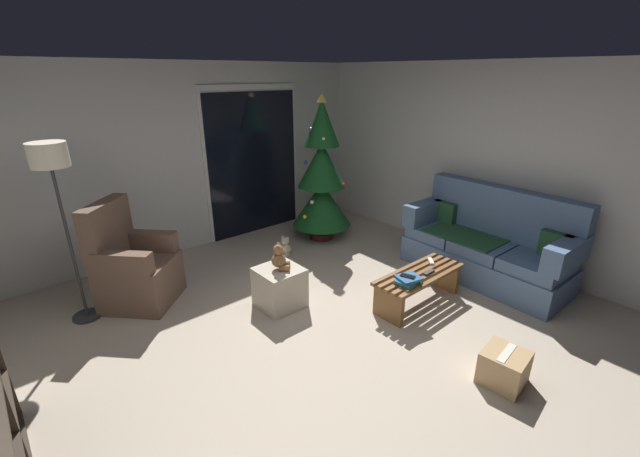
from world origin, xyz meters
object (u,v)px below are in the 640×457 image
christmas_tree (322,178)px  teddy_bear_chestnut (280,258)px  couch (487,245)px  book_stack (408,280)px  remote_white (431,261)px  coffee_table (419,283)px  cell_phone (408,276)px  cardboard_box_taped_mid_floor (504,367)px  teddy_bear_cream_by_tree (285,248)px  remote_graphite (429,272)px  floor_lamp (53,174)px  ottoman (280,287)px  armchair (134,268)px

christmas_tree → teddy_bear_chestnut: bearing=-144.0°
couch → book_stack: 1.45m
remote_white → couch: bearing=29.2°
remote_white → teddy_bear_chestnut: teddy_bear_chestnut is taller
couch → coffee_table: bearing=172.8°
cell_phone → cardboard_box_taped_mid_floor: (-0.18, -1.12, -0.31)m
teddy_bear_chestnut → christmas_tree: bearing=36.0°
coffee_table → teddy_bear_cream_by_tree: 1.96m
remote_graphite → floor_lamp: 3.73m
christmas_tree → cardboard_box_taped_mid_floor: christmas_tree is taller
teddy_bear_chestnut → couch: bearing=-25.0°
remote_graphite → ottoman: ottoman is taller
book_stack → armchair: armchair is taller
remote_white → ottoman: (-1.46, 0.86, -0.16)m
teddy_bear_cream_by_tree → armchair: bearing=176.7°
book_stack → cell_phone: 0.04m
book_stack → christmas_tree: christmas_tree is taller
christmas_tree → ottoman: 2.09m
christmas_tree → floor_lamp: bearing=-179.6°
remote_graphite → cell_phone: 0.36m
book_stack → cardboard_box_taped_mid_floor: (-0.18, -1.11, -0.27)m
remote_graphite → teddy_bear_cream_by_tree: remote_graphite is taller
book_stack → floor_lamp: floor_lamp is taller
christmas_tree → armchair: size_ratio=1.85×
remote_graphite → christmas_tree: (0.38, 2.16, 0.54)m
remote_graphite → cardboard_box_taped_mid_floor: 1.25m
armchair → christmas_tree: bearing=1.1°
book_stack → teddy_bear_cream_by_tree: book_stack is taller
couch → remote_graphite: (-1.09, 0.07, -0.02)m
couch → teddy_bear_chestnut: 2.55m
armchair → ottoman: (1.12, -1.09, -0.18)m
coffee_table → cell_phone: (-0.29, -0.06, 0.20)m
cell_phone → armchair: bearing=115.7°
armchair → floor_lamp: (-0.51, 0.03, 1.10)m
remote_graphite → coffee_table: bearing=38.8°
floor_lamp → teddy_bear_chestnut: bearing=-34.6°
armchair → teddy_bear_chestnut: bearing=-44.3°
ottoman → christmas_tree: bearing=35.7°
ottoman → teddy_bear_chestnut: (0.01, -0.01, 0.34)m
remote_graphite → teddy_bear_cream_by_tree: 2.05m
christmas_tree → teddy_bear_chestnut: (-1.59, -1.15, -0.36)m
remote_white → floor_lamp: bearing=-169.0°
cell_phone → floor_lamp: (-2.49, 2.12, 1.05)m
teddy_bear_chestnut → armchair: bearing=135.7°
christmas_tree → cardboard_box_taped_mid_floor: (-0.91, -3.26, -0.78)m
couch → armchair: (-3.43, 2.18, 0.00)m
armchair → cardboard_box_taped_mid_floor: 3.69m
couch → cell_phone: 1.45m
armchair → teddy_bear_chestnut: 1.58m
floor_lamp → remote_white: bearing=-32.7°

